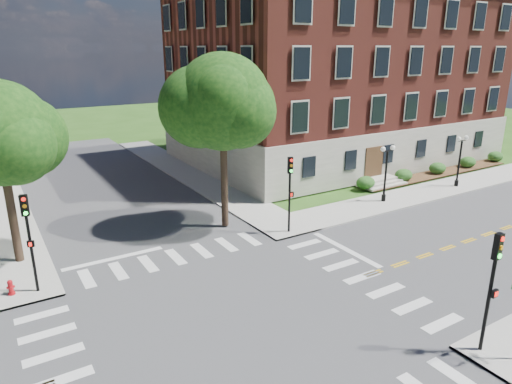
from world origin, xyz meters
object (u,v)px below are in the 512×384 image
traffic_signal_se (493,278)px  fire_hydrant (11,288)px  twin_lamp_west (386,170)px  traffic_signal_nw (28,231)px  twin_lamp_east (460,158)px  traffic_signal_ne (290,185)px

traffic_signal_se → fire_hydrant: bearing=136.9°
traffic_signal_se → twin_lamp_west: 17.86m
traffic_signal_nw → twin_lamp_east: (32.21, 0.50, -0.66)m
traffic_signal_ne → twin_lamp_east: traffic_signal_ne is taller
twin_lamp_west → twin_lamp_east: (8.14, -0.41, 0.00)m
traffic_signal_se → traffic_signal_nw: 19.52m
traffic_signal_ne → twin_lamp_east: bearing=2.4°
traffic_signal_se → twin_lamp_east: 23.22m
traffic_signal_se → twin_lamp_east: bearing=37.8°
traffic_signal_ne → traffic_signal_nw: size_ratio=1.00×
fire_hydrant → traffic_signal_se: bearing=-43.1°
twin_lamp_east → traffic_signal_nw: bearing=-179.1°
traffic_signal_nw → twin_lamp_east: traffic_signal_nw is taller
traffic_signal_ne → twin_lamp_east: size_ratio=1.13×
traffic_signal_ne → twin_lamp_west: bearing=6.9°
traffic_signal_se → traffic_signal_nw: size_ratio=1.00×
twin_lamp_west → traffic_signal_se: bearing=-124.9°
traffic_signal_nw → twin_lamp_west: size_ratio=1.13×
twin_lamp_east → twin_lamp_west: bearing=177.1°
traffic_signal_se → twin_lamp_east: size_ratio=1.13×
traffic_signal_ne → twin_lamp_west: traffic_signal_ne is taller
traffic_signal_se → twin_lamp_east: traffic_signal_se is taller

